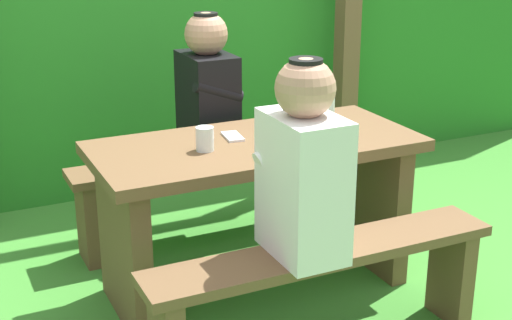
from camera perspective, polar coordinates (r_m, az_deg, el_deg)
ground_plane at (r=3.42m, az=0.00°, el=-9.78°), size 12.00×12.00×0.00m
pergola_post_right at (r=4.64m, az=7.19°, el=11.70°), size 0.12×0.12×2.12m
picnic_table at (r=3.21m, az=0.00°, el=-2.25°), size 1.40×0.64×0.70m
bench_near at (r=2.81m, az=5.19°, el=-9.16°), size 1.40×0.24×0.45m
bench_far at (r=3.77m, az=-3.82°, el=-1.53°), size 1.40×0.24×0.45m
person_white_shirt at (r=2.58m, az=3.67°, el=-0.54°), size 0.25×0.35×0.72m
person_black_coat at (r=3.63m, az=-3.77°, el=5.30°), size 0.25×0.35×0.72m
drinking_glass at (r=3.00m, az=-3.99°, el=1.65°), size 0.07×0.07×0.10m
bottle_left at (r=3.25m, az=2.58°, el=3.81°), size 0.06×0.06×0.23m
bottle_right at (r=3.22m, az=5.54°, el=3.81°), size 0.06×0.06×0.25m
cell_phone at (r=3.18m, az=-1.82°, el=1.84°), size 0.09×0.15×0.01m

